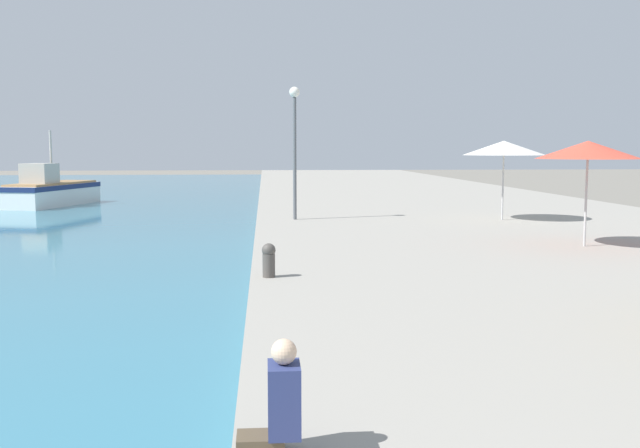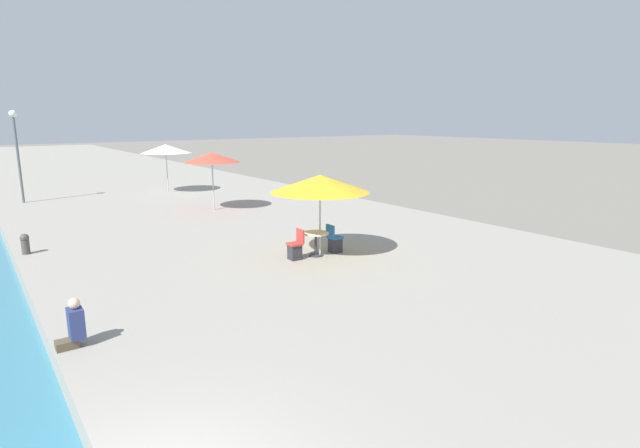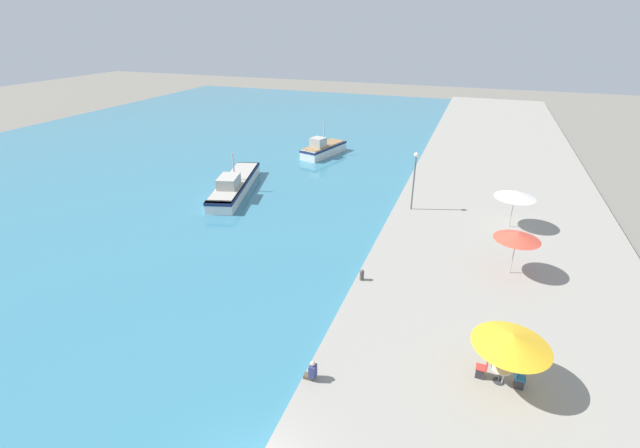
# 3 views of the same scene
# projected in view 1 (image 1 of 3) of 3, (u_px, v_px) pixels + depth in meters

# --- Properties ---
(quay_promenade) EXTENTS (16.00, 90.00, 0.53)m
(quay_promenade) POSITION_uv_depth(u_px,v_px,m) (409.00, 200.00, 38.00)
(quay_promenade) COLOR gray
(quay_promenade) RESTS_ON ground_plane
(fishing_boat_mid) EXTENTS (3.66, 6.70, 3.88)m
(fishing_boat_mid) POSITION_uv_depth(u_px,v_px,m) (51.00, 191.00, 36.86)
(fishing_boat_mid) COLOR white
(fishing_boat_mid) RESTS_ON water_basin
(cafe_umbrella_white) EXTENTS (2.55, 2.55, 2.65)m
(cafe_umbrella_white) POSITION_uv_depth(u_px,v_px,m) (588.00, 150.00, 17.72)
(cafe_umbrella_white) COLOR #B7B7B7
(cafe_umbrella_white) RESTS_ON quay_promenade
(cafe_umbrella_striped) EXTENTS (2.79, 2.79, 2.72)m
(cafe_umbrella_striped) POSITION_uv_depth(u_px,v_px,m) (504.00, 148.00, 24.39)
(cafe_umbrella_striped) COLOR #B7B7B7
(cafe_umbrella_striped) RESTS_ON quay_promenade
(person_at_quay) EXTENTS (0.51, 0.36, 0.94)m
(person_at_quay) POSITION_uv_depth(u_px,v_px,m) (279.00, 404.00, 5.71)
(person_at_quay) COLOR brown
(person_at_quay) RESTS_ON quay_promenade
(mooring_bollard) EXTENTS (0.26, 0.26, 0.65)m
(mooring_bollard) POSITION_uv_depth(u_px,v_px,m) (269.00, 259.00, 13.60)
(mooring_bollard) COLOR #4C4742
(mooring_bollard) RESTS_ON quay_promenade
(lamppost) EXTENTS (0.36, 0.36, 4.56)m
(lamppost) POSITION_uv_depth(u_px,v_px,m) (295.00, 130.00, 24.48)
(lamppost) COLOR #565B60
(lamppost) RESTS_ON quay_promenade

